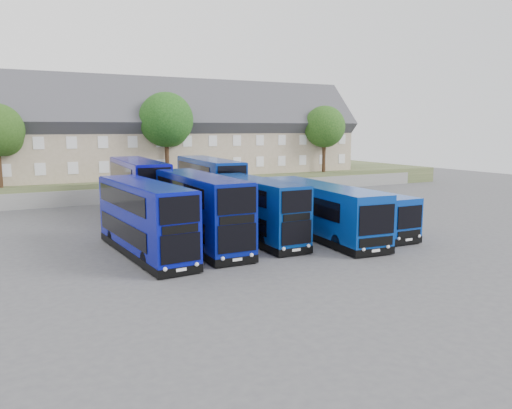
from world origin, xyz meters
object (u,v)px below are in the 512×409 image
at_px(tree_mid, 167,122).
at_px(tree_east, 325,128).
at_px(dd_front_left, 145,220).
at_px(dd_front_mid, 201,212).
at_px(coach_east_a, 320,211).
at_px(tree_far, 331,126).

xyz_separation_m(tree_mid, tree_east, (20.00, -0.50, -0.68)).
bearing_deg(dd_front_left, dd_front_mid, 6.98).
xyz_separation_m(dd_front_left, coach_east_a, (12.17, -0.31, -0.34)).
bearing_deg(tree_mid, dd_front_left, -110.97).
height_order(tree_mid, tree_far, tree_mid).
height_order(dd_front_mid, tree_east, tree_east).
distance_m(dd_front_mid, coach_east_a, 8.46).
distance_m(dd_front_left, tree_far, 46.30).
relative_size(dd_front_mid, tree_far, 1.30).
distance_m(dd_front_left, dd_front_mid, 3.85).
bearing_deg(coach_east_a, tree_mid, 102.55).
bearing_deg(tree_mid, coach_east_a, -82.25).
bearing_deg(tree_east, tree_mid, 178.57).
bearing_deg(dd_front_left, tree_mid, 65.18).
xyz_separation_m(coach_east_a, tree_east, (16.78, 23.15, 5.64)).
xyz_separation_m(dd_front_mid, tree_east, (25.16, 22.12, 5.20)).
xyz_separation_m(dd_front_left, tree_east, (28.94, 22.84, 5.30)).
xyz_separation_m(tree_east, tree_far, (6.00, 7.00, 0.34)).
xyz_separation_m(coach_east_a, tree_mid, (-3.22, 23.65, 6.32)).
relative_size(dd_front_mid, tree_mid, 1.23).
distance_m(coach_east_a, tree_mid, 24.70).
bearing_deg(tree_east, tree_far, 49.40).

